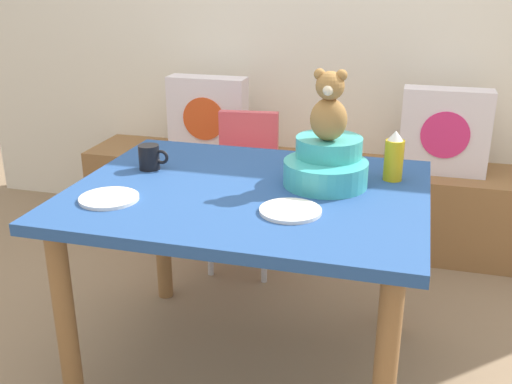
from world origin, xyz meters
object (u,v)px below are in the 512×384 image
object	(u,v)px
coffee_mug	(150,157)
pillow_floral_left	(208,116)
ketchup_bottle	(394,157)
dinner_plate_near	(109,198)
teddy_bear	(329,107)
infant_seat_teal	(327,164)
pillow_floral_right	(445,132)
dinner_plate_far	(290,211)
dining_table	(249,215)
highchair	(245,171)

from	to	relation	value
coffee_mug	pillow_floral_left	bearing A→B (deg)	98.36
ketchup_bottle	dinner_plate_near	bearing A→B (deg)	-153.10
teddy_bear	coffee_mug	size ratio (longest dim) A/B	2.08
infant_seat_teal	teddy_bear	size ratio (longest dim) A/B	1.32
pillow_floral_right	teddy_bear	xyz separation A→B (m)	(-0.44, -1.09, 0.34)
pillow_floral_left	dinner_plate_far	xyz separation A→B (m)	(0.78, -1.39, 0.07)
dining_table	dinner_plate_near	distance (m)	0.49
coffee_mug	dinner_plate_near	xyz separation A→B (m)	(0.00, -0.34, -0.04)
dining_table	dinner_plate_far	xyz separation A→B (m)	(0.19, -0.17, 0.11)
dinner_plate_near	dinner_plate_far	xyz separation A→B (m)	(0.61, 0.05, 0.00)
dining_table	infant_seat_teal	world-z (taller)	infant_seat_teal
infant_seat_teal	ketchup_bottle	world-z (taller)	ketchup_bottle
highchair	dinner_plate_near	bearing A→B (deg)	-99.37
pillow_floral_right	dinner_plate_near	distance (m)	1.83
infant_seat_teal	dinner_plate_far	size ratio (longest dim) A/B	1.65
pillow_floral_left	dinner_plate_far	world-z (taller)	pillow_floral_left
pillow_floral_left	pillow_floral_right	distance (m)	1.28
dining_table	pillow_floral_right	bearing A→B (deg)	60.33
dining_table	teddy_bear	distance (m)	0.47
coffee_mug	dinner_plate_near	size ratio (longest dim) A/B	0.60
pillow_floral_right	dinner_plate_near	world-z (taller)	pillow_floral_right
coffee_mug	dinner_plate_far	size ratio (longest dim) A/B	0.60
dinner_plate_far	dinner_plate_near	bearing A→B (deg)	-174.86
teddy_bear	ketchup_bottle	xyz separation A→B (m)	(0.23, 0.10, -0.19)
infant_seat_teal	coffee_mug	size ratio (longest dim) A/B	2.75
dining_table	dinner_plate_near	bearing A→B (deg)	-151.39
pillow_floral_right	highchair	xyz separation A→B (m)	(-0.94, -0.42, -0.16)
coffee_mug	dinner_plate_far	world-z (taller)	coffee_mug
infant_seat_teal	dining_table	bearing A→B (deg)	-153.26
ketchup_bottle	dinner_plate_far	bearing A→B (deg)	-126.08
ketchup_bottle	coffee_mug	distance (m)	0.92
coffee_mug	highchair	bearing A→B (deg)	75.96
dining_table	coffee_mug	xyz separation A→B (m)	(-0.42, 0.11, 0.15)
dinner_plate_near	infant_seat_teal	bearing A→B (deg)	27.91
dining_table	teddy_bear	world-z (taller)	teddy_bear
infant_seat_teal	dinner_plate_near	xyz separation A→B (m)	(-0.67, -0.36, -0.07)
dining_table	dinner_plate_near	xyz separation A→B (m)	(-0.42, -0.23, 0.11)
teddy_bear	dinner_plate_far	bearing A→B (deg)	-102.20
pillow_floral_left	dinner_plate_near	size ratio (longest dim) A/B	2.20
pillow_floral_right	infant_seat_teal	distance (m)	1.18
highchair	ketchup_bottle	distance (m)	0.98
highchair	coffee_mug	distance (m)	0.77
highchair	infant_seat_teal	bearing A→B (deg)	-53.28
dining_table	teddy_bear	size ratio (longest dim) A/B	4.95
pillow_floral_right	ketchup_bottle	size ratio (longest dim) A/B	2.38
dinner_plate_near	dinner_plate_far	size ratio (longest dim) A/B	1.00
pillow_floral_left	dining_table	size ratio (longest dim) A/B	0.36
dinner_plate_far	ketchup_bottle	bearing A→B (deg)	53.92
dinner_plate_near	ketchup_bottle	bearing A→B (deg)	26.90
teddy_bear	ketchup_bottle	world-z (taller)	teddy_bear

